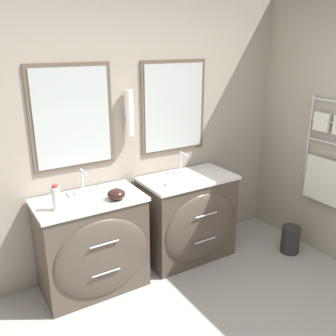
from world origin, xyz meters
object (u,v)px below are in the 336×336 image
at_px(vanity_left, 93,244).
at_px(waste_bin, 290,239).
at_px(toiletry_bottle, 56,198).
at_px(amenity_bowl, 116,194).
at_px(vanity_right, 189,217).

bearing_deg(vanity_left, waste_bin, -13.91).
relative_size(vanity_left, toiletry_bottle, 4.30).
height_order(toiletry_bottle, waste_bin, toiletry_bottle).
distance_m(vanity_left, amenity_bowl, 0.52).
xyz_separation_m(amenity_bowl, waste_bin, (1.79, -0.39, -0.76)).
bearing_deg(toiletry_bottle, vanity_left, 10.18).
xyz_separation_m(vanity_right, toiletry_bottle, (-1.31, -0.05, 0.52)).
distance_m(vanity_left, waste_bin, 2.07).
height_order(vanity_left, amenity_bowl, amenity_bowl).
bearing_deg(waste_bin, amenity_bowl, 167.76).
distance_m(toiletry_bottle, amenity_bowl, 0.49).
bearing_deg(toiletry_bottle, amenity_bowl, -6.01).
bearing_deg(amenity_bowl, waste_bin, -12.24).
bearing_deg(vanity_left, toiletry_bottle, -169.82).
relative_size(amenity_bowl, waste_bin, 0.53).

